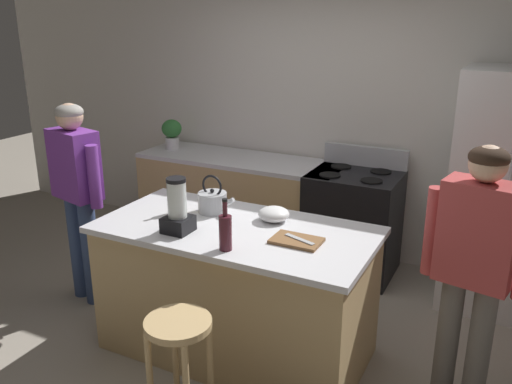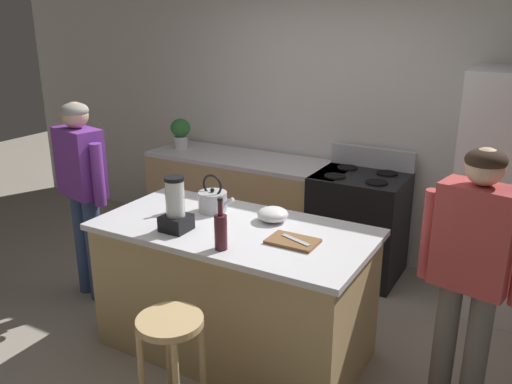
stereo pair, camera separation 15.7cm
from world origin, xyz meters
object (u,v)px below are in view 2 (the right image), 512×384
(person_by_island_left, at_px, (82,183))
(blender_appliance, at_px, (175,208))
(mixing_bowl, at_px, (273,214))
(bottle_wine, at_px, (221,231))
(potted_plant, at_px, (181,131))
(kitchen_island, at_px, (234,289))
(chef_knife, at_px, (296,240))
(cutting_board, at_px, (293,241))
(bottle_vinegar, at_px, (175,200))
(tea_kettle, at_px, (213,201))
(stove_range, at_px, (358,224))
(bar_stool, at_px, (171,345))
(person_by_sink_right, at_px, (472,261))

(person_by_island_left, height_order, blender_appliance, person_by_island_left)
(person_by_island_left, bearing_deg, mixing_bowl, 4.98)
(person_by_island_left, bearing_deg, bottle_wine, -14.62)
(potted_plant, bearing_deg, kitchen_island, -44.43)
(kitchen_island, relative_size, chef_knife, 8.20)
(person_by_island_left, xyz_separation_m, cutting_board, (1.88, -0.12, -0.05))
(bottle_vinegar, height_order, tea_kettle, tea_kettle)
(chef_knife, bearing_deg, potted_plant, 161.78)
(cutting_board, height_order, chef_knife, chef_knife)
(stove_range, height_order, bottle_vinegar, bottle_vinegar)
(stove_range, bearing_deg, chef_knife, -85.44)
(bar_stool, height_order, potted_plant, potted_plant)
(cutting_board, bearing_deg, person_by_sink_right, 9.46)
(mixing_bowl, bearing_deg, cutting_board, -43.44)
(person_by_island_left, height_order, potted_plant, person_by_island_left)
(bottle_wine, bearing_deg, tea_kettle, 127.92)
(bottle_wine, bearing_deg, chef_knife, 39.38)
(bar_stool, distance_m, bottle_wine, 0.69)
(blender_appliance, bearing_deg, cutting_board, 14.17)
(mixing_bowl, height_order, chef_knife, mixing_bowl)
(stove_range, relative_size, chef_knife, 4.99)
(blender_appliance, distance_m, chef_knife, 0.79)
(mixing_bowl, bearing_deg, potted_plant, 142.77)
(chef_knife, bearing_deg, tea_kettle, -176.74)
(person_by_island_left, xyz_separation_m, potted_plant, (-0.15, 1.47, 0.12))
(kitchen_island, bearing_deg, chef_knife, -5.15)
(potted_plant, xyz_separation_m, blender_appliance, (1.30, -1.78, -0.02))
(stove_range, height_order, blender_appliance, blender_appliance)
(kitchen_island, relative_size, cutting_board, 6.01)
(bottle_vinegar, bearing_deg, chef_knife, -4.79)
(person_by_island_left, distance_m, mixing_bowl, 1.61)
(stove_range, height_order, bottle_wine, bottle_wine)
(bottle_wine, height_order, mixing_bowl, bottle_wine)
(mixing_bowl, bearing_deg, blender_appliance, -136.05)
(tea_kettle, bearing_deg, potted_plant, 133.56)
(bar_stool, distance_m, potted_plant, 2.95)
(kitchen_island, distance_m, blender_appliance, 0.71)
(person_by_sink_right, bearing_deg, cutting_board, -170.54)
(tea_kettle, xyz_separation_m, chef_knife, (0.74, -0.22, -0.06))
(potted_plant, xyz_separation_m, bottle_wine, (1.70, -1.88, -0.06))
(person_by_sink_right, distance_m, blender_appliance, 1.76)
(person_by_sink_right, bearing_deg, person_by_island_left, -179.06)
(potted_plant, height_order, cutting_board, potted_plant)
(person_by_island_left, relative_size, blender_appliance, 4.52)
(stove_range, distance_m, bar_stool, 2.35)
(bar_stool, xyz_separation_m, mixing_bowl, (0.07, 1.03, 0.42))
(person_by_island_left, height_order, bottle_vinegar, person_by_island_left)
(stove_range, relative_size, bottle_wine, 3.47)
(person_by_island_left, bearing_deg, kitchen_island, -3.04)
(blender_appliance, bearing_deg, bottle_wine, -14.10)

